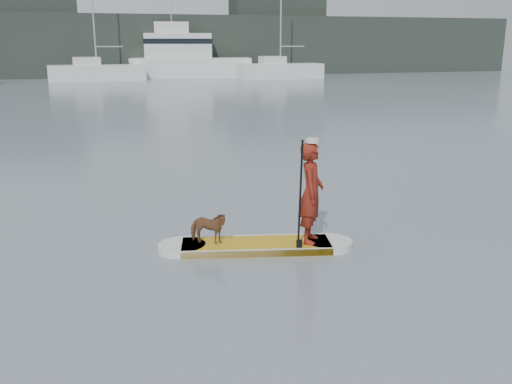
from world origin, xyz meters
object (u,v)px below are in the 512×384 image
object	(u,v)px
dog	(208,228)
motor_yacht_a	(185,57)
paddler	(311,193)
sailboat_e	(280,70)
paddleboard	(256,246)
sailboat_d	(96,71)

from	to	relation	value
dog	motor_yacht_a	distance (m)	47.81
paddler	motor_yacht_a	world-z (taller)	motor_yacht_a
sailboat_e	paddleboard	bearing A→B (deg)	-110.18
dog	sailboat_e	xyz separation A→B (m)	(16.17, 43.05, 0.42)
dog	sailboat_d	world-z (taller)	sailboat_d
paddler	motor_yacht_a	size ratio (longest dim) A/B	0.14
paddleboard	paddler	bearing A→B (deg)	-0.00
paddler	dog	distance (m)	1.82
paddleboard	dog	xyz separation A→B (m)	(-0.79, 0.18, 0.34)
sailboat_d	motor_yacht_a	size ratio (longest dim) A/B	1.03
sailboat_d	sailboat_e	xyz separation A→B (m)	(16.69, -1.69, -0.05)
dog	motor_yacht_a	size ratio (longest dim) A/B	0.06
sailboat_d	motor_yacht_a	bearing A→B (deg)	13.11
sailboat_d	motor_yacht_a	xyz separation A→B (m)	(8.46, 2.38, 1.06)
dog	motor_yacht_a	world-z (taller)	motor_yacht_a
paddler	motor_yacht_a	distance (m)	47.93
motor_yacht_a	sailboat_d	bearing A→B (deg)	-153.91
sailboat_d	motor_yacht_a	world-z (taller)	sailboat_d
paddleboard	dog	distance (m)	0.87
dog	sailboat_e	size ratio (longest dim) A/B	0.06
sailboat_d	paddler	bearing A→B (deg)	-89.84
paddler	dog	size ratio (longest dim) A/B	2.59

